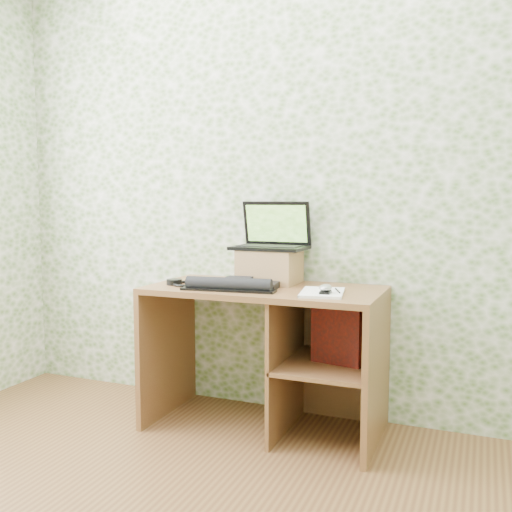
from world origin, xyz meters
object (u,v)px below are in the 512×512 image
at_px(riser, 270,266).
at_px(laptop, 272,238).
at_px(keyboard, 234,284).
at_px(notepad, 322,293).
at_px(desk, 280,338).

distance_m(riser, laptop, 0.16).
xyz_separation_m(laptop, keyboard, (-0.10, -0.30, -0.22)).
bearing_deg(laptop, notepad, -37.40).
distance_m(riser, notepad, 0.44).
height_order(desk, notepad, notepad).
bearing_deg(riser, notepad, -33.63).
bearing_deg(notepad, desk, 144.17).
distance_m(keyboard, notepad, 0.46).
xyz_separation_m(laptop, notepad, (0.36, -0.28, -0.24)).
bearing_deg(keyboard, riser, 62.87).
xyz_separation_m(desk, riser, (-0.10, 0.12, 0.36)).
height_order(laptop, keyboard, laptop).
relative_size(keyboard, notepad, 1.70).
distance_m(riser, keyboard, 0.29).
xyz_separation_m(desk, notepad, (0.26, -0.12, 0.28)).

